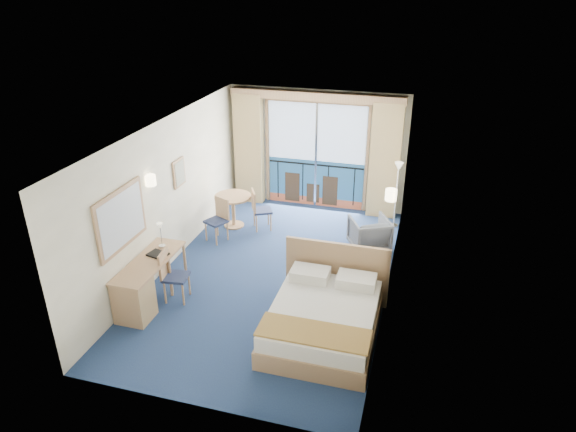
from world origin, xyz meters
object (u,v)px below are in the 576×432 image
at_px(armchair, 369,234).
at_px(desk_chair, 171,273).
at_px(bed, 324,317).
at_px(desk, 137,292).
at_px(floor_lamp, 398,179).
at_px(round_table, 233,203).
at_px(table_chair_a, 259,208).
at_px(table_chair_b, 219,217).
at_px(nightstand, 373,278).

xyz_separation_m(armchair, desk_chair, (-2.91, -2.61, 0.17)).
relative_size(bed, desk, 1.28).
distance_m(floor_lamp, round_table, 3.48).
bearing_deg(bed, table_chair_a, 123.87).
bearing_deg(table_chair_b, desk, -69.71).
bearing_deg(table_chair_a, desk, 138.20).
bearing_deg(round_table, nightstand, -28.44).
relative_size(bed, armchair, 2.78).
bearing_deg(round_table, desk, -94.82).
relative_size(nightstand, floor_lamp, 0.37).
distance_m(armchair, table_chair_b, 3.02).
xyz_separation_m(floor_lamp, round_table, (-3.31, -0.92, -0.56)).
bearing_deg(armchair, desk, 17.40).
bearing_deg(round_table, desk_chair, -89.52).
bearing_deg(desk, round_table, 85.18).
bearing_deg(desk, table_chair_b, 85.15).
xyz_separation_m(armchair, floor_lamp, (0.38, 1.15, 0.77)).
bearing_deg(desk_chair, round_table, -6.49).
xyz_separation_m(armchair, round_table, (-2.93, 0.24, 0.20)).
relative_size(nightstand, table_chair_b, 0.61).
bearing_deg(round_table, bed, -49.36).
bearing_deg(armchair, table_chair_a, -33.01).
height_order(table_chair_a, table_chair_b, table_chair_b).
relative_size(nightstand, round_table, 0.69).
relative_size(floor_lamp, desk, 0.92).
xyz_separation_m(bed, armchair, (0.29, 2.84, 0.03)).
bearing_deg(armchair, table_chair_b, -19.11).
xyz_separation_m(floor_lamp, desk, (-3.60, -4.31, -0.69)).
bearing_deg(bed, desk_chair, 175.09).
distance_m(bed, nightstand, 1.45).
distance_m(nightstand, floor_lamp, 2.78).
bearing_deg(floor_lamp, desk_chair, -131.13).
xyz_separation_m(desk_chair, table_chair_b, (-0.08, 2.20, -0.00)).
xyz_separation_m(nightstand, round_table, (-3.21, 1.74, 0.26)).
bearing_deg(table_chair_b, armchair, 33.08).
relative_size(desk, desk_chair, 1.77).
distance_m(floor_lamp, desk_chair, 5.04).
relative_size(nightstand, table_chair_a, 0.62).
bearing_deg(bed, floor_lamp, 80.39).
xyz_separation_m(nightstand, floor_lamp, (0.11, 2.65, 0.83)).
bearing_deg(desk, armchair, 44.45).
bearing_deg(armchair, bed, 57.06).
bearing_deg(table_chair_a, round_table, 63.36).
xyz_separation_m(desk, table_chair_a, (0.85, 3.40, 0.09)).
relative_size(desk, table_chair_a, 1.80).
relative_size(nightstand, armchair, 0.75).
height_order(desk_chair, table_chair_b, desk_chair).
height_order(desk, round_table, desk).
height_order(bed, floor_lamp, floor_lamp).
bearing_deg(nightstand, armchair, 100.43).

